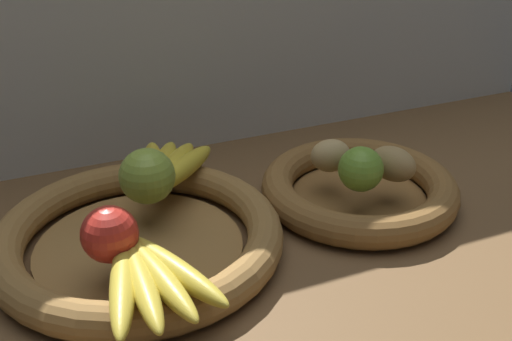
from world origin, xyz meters
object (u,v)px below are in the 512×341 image
banana_bunch_back (167,167)px  lime_near (361,169)px  apple_green_back (147,176)px  potato_oblong (331,156)px  apple_red_front (110,234)px  fruit_bowl_right (359,189)px  banana_bunch_front (148,276)px  potato_small (393,164)px  fruit_bowl_left (138,238)px

banana_bunch_back → lime_near: 27.73cm
apple_green_back → banana_bunch_back: (4.27, 5.70, -2.26)cm
potato_oblong → lime_near: lime_near is taller
apple_red_front → apple_green_back: 13.64cm
apple_red_front → apple_green_back: size_ratio=0.89×
apple_red_front → lime_near: (35.44, 3.03, -0.19)cm
banana_bunch_back → potato_oblong: (22.78, -7.47, 0.92)cm
fruit_bowl_right → banana_bunch_front: 38.15cm
apple_red_front → potato_small: 41.40cm
apple_green_back → banana_bunch_back: size_ratio=0.46×
potato_oblong → potato_small: bearing=-41.4°
apple_green_back → lime_near: bearing=-16.7°
apple_red_front → potato_oblong: (34.43, 9.70, -0.91)cm
lime_near → potato_small: bearing=6.7°
banana_bunch_back → potato_small: bearing=-24.5°
fruit_bowl_right → banana_bunch_back: bearing=158.7°
fruit_bowl_right → apple_red_front: (-38.02, -6.90, 5.87)cm
fruit_bowl_left → apple_red_front: size_ratio=5.66×
fruit_bowl_left → potato_small: 37.18cm
fruit_bowl_left → fruit_bowl_right: 33.50cm
apple_red_front → potato_oblong: bearing=15.7°
fruit_bowl_right → potato_small: (3.20, -3.20, 5.04)cm
fruit_bowl_right → lime_near: (-2.58, -3.87, 5.69)cm
potato_oblong → lime_near: 6.79cm
apple_green_back → potato_small: apple_green_back is taller
apple_red_front → banana_bunch_front: 7.52cm
apple_green_back → banana_bunch_front: bearing=-104.6°
banana_bunch_back → potato_small: potato_small is taller
fruit_bowl_left → banana_bunch_front: (-1.90, -13.67, 3.93)cm
fruit_bowl_right → banana_bunch_back: 28.59cm
banana_bunch_front → banana_bunch_back: bearing=69.3°
fruit_bowl_left → banana_bunch_back: bearing=55.2°
lime_near → banana_bunch_back: bearing=149.3°
banana_bunch_front → potato_oblong: 35.83cm
banana_bunch_back → potato_oblong: potato_oblong is taller
apple_red_front → potato_oblong: size_ratio=1.12×
potato_small → lime_near: size_ratio=1.11×
lime_near → potato_oblong: bearing=98.6°
banana_bunch_back → lime_near: size_ratio=2.60×
fruit_bowl_left → fruit_bowl_right: bearing=0.0°
fruit_bowl_right → apple_green_back: 31.62cm
fruit_bowl_left → banana_bunch_front: banana_bunch_front is taller
fruit_bowl_left → banana_bunch_back: banana_bunch_back is taller
fruit_bowl_left → fruit_bowl_right: (33.50, 0.00, 0.01)cm
banana_bunch_back → potato_oblong: size_ratio=2.75×
fruit_bowl_left → apple_green_back: bearing=58.0°
fruit_bowl_right → banana_bunch_front: banana_bunch_front is taller
fruit_bowl_right → lime_near: lime_near is taller
apple_red_front → potato_oblong: apple_red_front is taller
apple_green_back → potato_oblong: apple_green_back is taller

